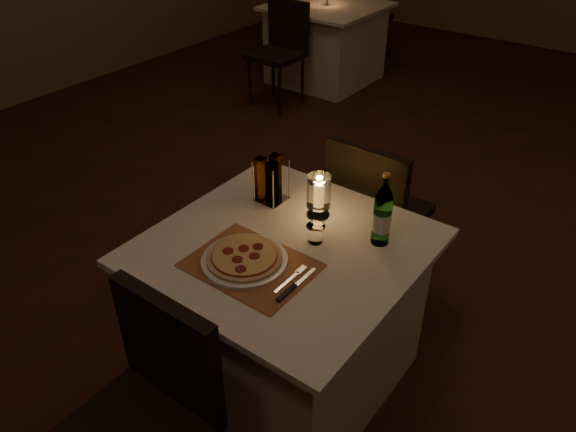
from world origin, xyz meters
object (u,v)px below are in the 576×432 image
Objects in this scene: pizza at (244,257)px; chair_far at (373,206)px; hurricane_candle at (319,193)px; neighbor_table_left at (326,43)px; plate at (245,260)px; chair_near at (151,399)px; main_table at (285,314)px; water_bottle at (382,216)px; tumbler at (315,234)px.

chair_far is at bearing 86.80° from pizza.
hurricane_candle is 0.19× the size of neighbor_table_left.
pizza is (0.00, -0.00, 0.02)m from plate.
chair_near is 1.00× the size of chair_far.
chair_near is 3.21× the size of pizza.
pizza is (-0.05, 0.53, 0.22)m from chair_near.
pizza is 0.43m from hurricane_candle.
main_table is at bearing -87.61° from hurricane_candle.
tumbler is at bearing -143.35° from water_bottle.
tumbler is 0.40× the size of hurricane_candle.
main_table is at bearing -58.99° from neighbor_table_left.
hurricane_candle is at bearing 84.61° from plate.
chair_near is at bearing -89.39° from hurricane_candle.
tumbler is 3.82m from neighbor_table_left.
pizza is at bearing 95.35° from chair_near.
chair_far is at bearing 120.55° from water_bottle.
plate is at bearing 94.84° from pizza.
chair_far is (-0.00, 1.43, 0.00)m from chair_near.
chair_near is 0.58m from pizza.
pizza reaches higher than plate.
neighbor_table_left is at bearing 119.04° from pizza.
pizza reaches higher than neighbor_table_left.
water_bottle is (0.28, 0.95, 0.31)m from chair_near.
main_table is 3.57× the size of pizza.
tumbler is at bearing -82.37° from chair_far.
water_bottle is at bearing -2.00° from hurricane_candle.
hurricane_candle is (0.04, 0.42, 0.08)m from pizza.
main_table is 0.61m from water_bottle.
tumbler is (0.08, -0.63, 0.23)m from chair_far.
tumbler is (0.13, 0.26, 0.01)m from pizza.
plate is 1.71× the size of hurricane_candle.
tumbler reaches higher than neighbor_table_left.
main_table is 3.83m from neighbor_table_left.
pizza is 0.28× the size of neighbor_table_left.
plate is at bearing 95.35° from chair_near.
water_bottle is 3.83m from neighbor_table_left.
neighbor_table_left is at bearing 127.53° from chair_far.
water_bottle reaches higher than chair_near.
water_bottle reaches higher than plate.
neighbor_table_left is (-1.97, 3.28, 0.00)m from main_table.
main_table is 0.74m from chair_far.
plate is 1.06× the size of water_bottle.
chair_near is at bearing -90.00° from main_table.
chair_far is 0.56m from hurricane_candle.
water_bottle is at bearing 50.94° from plate.
plate is 1.14× the size of pizza.
plate is at bearing -105.52° from main_table.
tumbler is at bearing 62.95° from pizza.
chair_far is 0.64m from water_bottle.
main_table is 5.35× the size of hurricane_candle.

